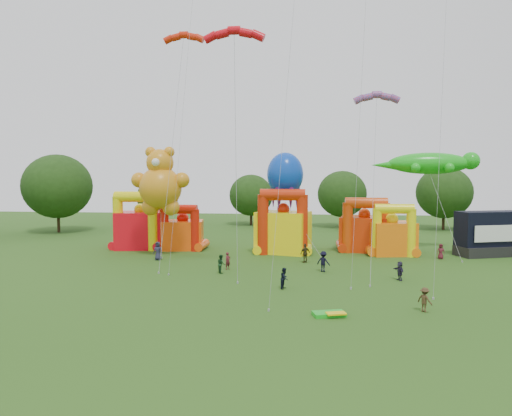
# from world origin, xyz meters

# --- Properties ---
(ground) EXTENTS (160.00, 160.00, 0.00)m
(ground) POSITION_xyz_m (0.00, 0.00, 0.00)
(ground) COLOR #295116
(ground) RESTS_ON ground
(tree_ring) EXTENTS (120.30, 122.37, 12.07)m
(tree_ring) POSITION_xyz_m (-1.14, 0.60, 6.26)
(tree_ring) COLOR #352314
(tree_ring) RESTS_ON ground
(bouncy_castle_0) EXTENTS (6.08, 5.19, 6.92)m
(bouncy_castle_0) POSITION_xyz_m (-18.05, 28.13, 2.62)
(bouncy_castle_0) COLOR red
(bouncy_castle_0) RESTS_ON ground
(bouncy_castle_1) EXTENTS (5.23, 4.45, 5.41)m
(bouncy_castle_1) POSITION_xyz_m (-12.78, 28.12, 2.07)
(bouncy_castle_1) COLOR #FF500D
(bouncy_castle_1) RESTS_ON ground
(bouncy_castle_2) EXTENTS (6.49, 5.71, 7.30)m
(bouncy_castle_2) POSITION_xyz_m (-0.73, 27.01, 2.76)
(bouncy_castle_2) COLOR yellow
(bouncy_castle_2) RESTS_ON ground
(bouncy_castle_3) EXTENTS (6.03, 5.23, 6.29)m
(bouncy_castle_3) POSITION_xyz_m (8.57, 29.29, 2.39)
(bouncy_castle_3) COLOR red
(bouncy_castle_3) RESTS_ON ground
(bouncy_castle_4) EXTENTS (5.24, 4.50, 5.72)m
(bouncy_castle_4) POSITION_xyz_m (11.29, 27.09, 2.19)
(bouncy_castle_4) COLOR orange
(bouncy_castle_4) RESTS_ON ground
(stage_trailer) EXTENTS (8.03, 5.09, 4.91)m
(stage_trailer) POSITION_xyz_m (21.97, 27.85, 2.36)
(stage_trailer) COLOR black
(stage_trailer) RESTS_ON ground
(teddy_bear_kite) EXTENTS (6.39, 4.54, 11.93)m
(teddy_bear_kite) POSITION_xyz_m (-13.69, 23.03, 7.68)
(teddy_bear_kite) COLOR orange
(teddy_bear_kite) RESTS_ON ground
(gecko_kite) EXTENTS (12.23, 9.54, 11.56)m
(gecko_kite) POSITION_xyz_m (16.47, 28.59, 6.90)
(gecko_kite) COLOR #19B51A
(gecko_kite) RESTS_ON ground
(octopus_kite) EXTENTS (6.40, 6.82, 11.50)m
(octopus_kite) POSITION_xyz_m (0.57, 26.79, 5.41)
(octopus_kite) COLOR #0C3CB7
(octopus_kite) RESTS_ON ground
(parafoil_kites) EXTENTS (23.54, 11.01, 24.10)m
(parafoil_kites) POSITION_xyz_m (2.21, 17.04, 9.69)
(parafoil_kites) COLOR red
(parafoil_kites) RESTS_ON ground
(diamond_kites) EXTENTS (23.59, 16.25, 39.42)m
(diamond_kites) POSITION_xyz_m (1.62, 12.86, 16.65)
(diamond_kites) COLOR #EB4C0B
(diamond_kites) RESTS_ON ground
(folded_kite_bundle) EXTENTS (2.20, 1.51, 0.31)m
(folded_kite_bundle) POSITION_xyz_m (3.47, 3.86, 0.14)
(folded_kite_bundle) COLOR green
(folded_kite_bundle) RESTS_ON ground
(spectator_0) EXTENTS (0.99, 0.68, 1.93)m
(spectator_0) POSITION_xyz_m (-13.39, 21.01, 0.96)
(spectator_0) COLOR #24253D
(spectator_0) RESTS_ON ground
(spectator_1) EXTENTS (0.66, 0.70, 1.61)m
(spectator_1) POSITION_xyz_m (-5.34, 17.15, 0.80)
(spectator_1) COLOR #571921
(spectator_1) RESTS_ON ground
(spectator_2) EXTENTS (0.94, 1.01, 1.68)m
(spectator_2) POSITION_xyz_m (-5.65, 15.49, 0.84)
(spectator_2) COLOR #183C1C
(spectator_2) RESTS_ON ground
(spectator_3) EXTENTS (1.40, 1.15, 1.89)m
(spectator_3) POSITION_xyz_m (3.48, 17.09, 0.94)
(spectator_3) COLOR black
(spectator_3) RESTS_ON ground
(spectator_4) EXTENTS (1.18, 1.05, 1.92)m
(spectator_4) POSITION_xyz_m (1.81, 21.35, 0.96)
(spectator_4) COLOR #393116
(spectator_4) RESTS_ON ground
(spectator_5) EXTENTS (0.90, 1.56, 1.60)m
(spectator_5) POSITION_xyz_m (9.70, 14.39, 0.80)
(spectator_5) COLOR #28233A
(spectator_5) RESTS_ON ground
(spectator_6) EXTENTS (0.79, 0.52, 1.61)m
(spectator_6) POSITION_xyz_m (15.94, 24.99, 0.81)
(spectator_6) COLOR #551822
(spectator_6) RESTS_ON ground
(spectator_8) EXTENTS (0.83, 0.95, 1.64)m
(spectator_8) POSITION_xyz_m (0.29, 10.43, 0.82)
(spectator_8) COLOR black
(spectator_8) RESTS_ON ground
(spectator_9) EXTENTS (1.13, 1.16, 1.59)m
(spectator_9) POSITION_xyz_m (9.54, 5.43, 0.79)
(spectator_9) COLOR #422F1A
(spectator_9) RESTS_ON ground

